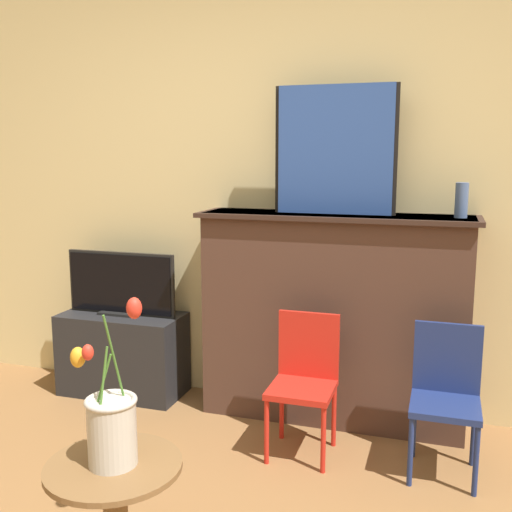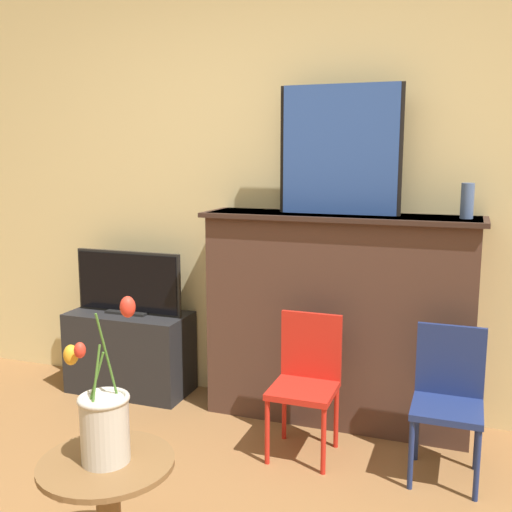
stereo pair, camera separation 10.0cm
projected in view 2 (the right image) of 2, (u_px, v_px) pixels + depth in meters
wall_back at (287, 175)px, 3.45m from camera, size 8.00×0.06×2.70m
fireplace_mantel at (338, 317)px, 3.28m from camera, size 1.49×0.37×1.16m
painting at (340, 150)px, 3.13m from camera, size 0.65×0.03×0.67m
mantel_candle at (467, 201)px, 2.95m from camera, size 0.06×0.06×0.18m
tv_stand at (130, 352)px, 3.74m from camera, size 0.75×0.36×0.50m
tv_monitor at (128, 283)px, 3.67m from camera, size 0.70×0.12×0.39m
chair_red at (306, 376)px, 2.95m from camera, size 0.31×0.31×0.69m
chair_blue at (448, 393)px, 2.74m from camera, size 0.31×0.31×0.69m
side_table at (108, 503)px, 2.04m from camera, size 0.46×0.46×0.46m
vase_tulips at (104, 421)px, 1.99m from camera, size 0.20×0.22×0.55m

